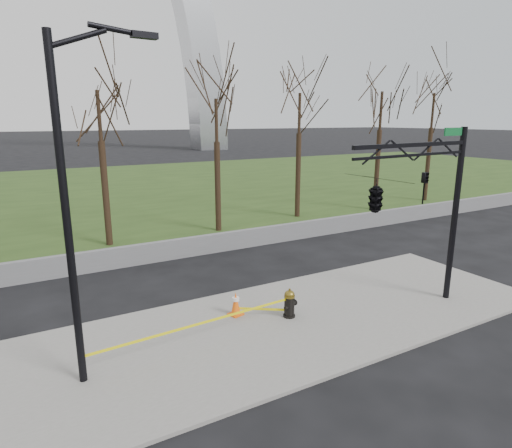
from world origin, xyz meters
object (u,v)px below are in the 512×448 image
street_light (75,191)px  traffic_signal_mast (394,193)px  fire_hydrant (290,304)px  traffic_cone (236,303)px

street_light → traffic_signal_mast: 8.60m
fire_hydrant → traffic_cone: 1.72m
traffic_cone → traffic_signal_mast: (3.89, -2.63, 3.66)m
street_light → fire_hydrant: bearing=0.3°
fire_hydrant → traffic_signal_mast: (2.45, -1.68, 3.61)m
fire_hydrant → traffic_signal_mast: traffic_signal_mast is taller
traffic_cone → traffic_signal_mast: 5.95m
traffic_cone → traffic_signal_mast: traffic_signal_mast is taller
fire_hydrant → traffic_cone: (-1.43, 0.95, -0.05)m
fire_hydrant → traffic_cone: size_ratio=1.22×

